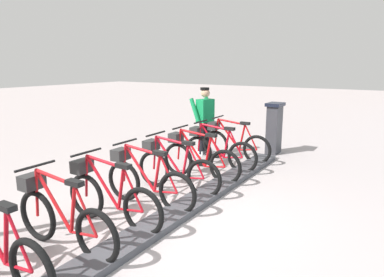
# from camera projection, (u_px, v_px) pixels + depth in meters

# --- Properties ---
(ground_plane) EXTENTS (60.00, 60.00, 0.00)m
(ground_plane) POSITION_uv_depth(u_px,v_px,m) (171.00, 219.00, 5.01)
(ground_plane) COLOR #AEA2A1
(dock_rail_base) EXTENTS (0.44, 7.86, 0.10)m
(dock_rail_base) POSITION_uv_depth(u_px,v_px,m) (171.00, 216.00, 4.99)
(dock_rail_base) COLOR #47474C
(dock_rail_base) RESTS_ON ground
(payment_kiosk) EXTENTS (0.36, 0.52, 1.28)m
(payment_kiosk) POSITION_uv_depth(u_px,v_px,m) (274.00, 127.00, 8.62)
(payment_kiosk) COLOR #38383D
(payment_kiosk) RESTS_ON ground
(bike_docked_0) EXTENTS (1.72, 0.54, 1.02)m
(bike_docked_0) POSITION_uv_depth(u_px,v_px,m) (233.00, 143.00, 7.99)
(bike_docked_0) COLOR black
(bike_docked_0) RESTS_ON ground
(bike_docked_1) EXTENTS (1.72, 0.54, 1.02)m
(bike_docked_1) POSITION_uv_depth(u_px,v_px,m) (217.00, 150.00, 7.34)
(bike_docked_1) COLOR black
(bike_docked_1) RESTS_ON ground
(bike_docked_2) EXTENTS (1.72, 0.54, 1.02)m
(bike_docked_2) POSITION_uv_depth(u_px,v_px,m) (197.00, 158.00, 6.69)
(bike_docked_2) COLOR black
(bike_docked_2) RESTS_ON ground
(bike_docked_3) EXTENTS (1.72, 0.54, 1.02)m
(bike_docked_3) POSITION_uv_depth(u_px,v_px,m) (174.00, 168.00, 6.05)
(bike_docked_3) COLOR black
(bike_docked_3) RESTS_ON ground
(bike_docked_4) EXTENTS (1.72, 0.54, 1.02)m
(bike_docked_4) POSITION_uv_depth(u_px,v_px,m) (145.00, 180.00, 5.40)
(bike_docked_4) COLOR black
(bike_docked_4) RESTS_ON ground
(bike_docked_5) EXTENTS (1.72, 0.54, 1.02)m
(bike_docked_5) POSITION_uv_depth(u_px,v_px,m) (109.00, 196.00, 4.75)
(bike_docked_5) COLOR black
(bike_docked_5) RESTS_ON ground
(bike_docked_6) EXTENTS (1.72, 0.54, 1.02)m
(bike_docked_6) POSITION_uv_depth(u_px,v_px,m) (61.00, 217.00, 4.10)
(bike_docked_6) COLOR black
(bike_docked_6) RESTS_ON ground
(worker_near_rack) EXTENTS (0.56, 0.68, 1.66)m
(worker_near_rack) POSITION_uv_depth(u_px,v_px,m) (205.00, 118.00, 8.48)
(worker_near_rack) COLOR white
(worker_near_rack) RESTS_ON ground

